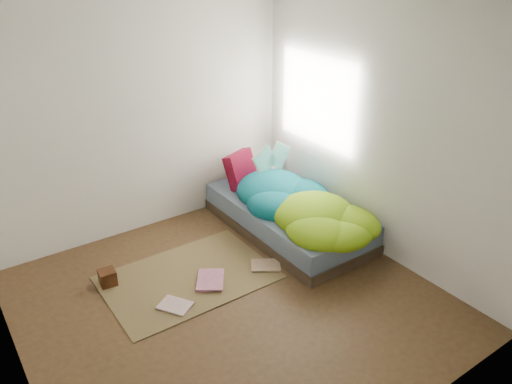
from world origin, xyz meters
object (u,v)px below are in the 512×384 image
pillow_magenta (241,169)px  wooden_box (108,277)px  open_book (272,150)px  floor_book_a (169,313)px  floor_book_b (197,280)px  bed (287,217)px

pillow_magenta → wooden_box: pillow_magenta is taller
open_book → floor_book_a: bearing=-156.3°
pillow_magenta → floor_book_b: size_ratio=1.20×
bed → wooden_box: (-2.05, 0.17, -0.08)m
pillow_magenta → wooden_box: (-1.89, -0.54, -0.46)m
open_book → floor_book_a: 2.27m
open_book → floor_book_b: open_book is taller
open_book → wooden_box: 2.30m
floor_book_b → pillow_magenta: bearing=74.4°
pillow_magenta → floor_book_a: (-1.61, -1.27, -0.52)m
open_book → wooden_box: size_ratio=3.02×
wooden_box → floor_book_a: size_ratio=0.53×
open_book → wooden_box: (-2.16, -0.27, -0.73)m
floor_book_b → bed: bearing=46.4°
pillow_magenta → floor_book_b: pillow_magenta is taller
pillow_magenta → open_book: bearing=-66.0°
wooden_box → bed: bearing=-4.8°
wooden_box → floor_book_a: 0.79m
floor_book_a → open_book: bearing=-4.1°
wooden_box → floor_book_a: bearing=-68.7°
bed → pillow_magenta: size_ratio=4.82×
wooden_box → floor_book_b: (0.71, -0.46, -0.06)m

